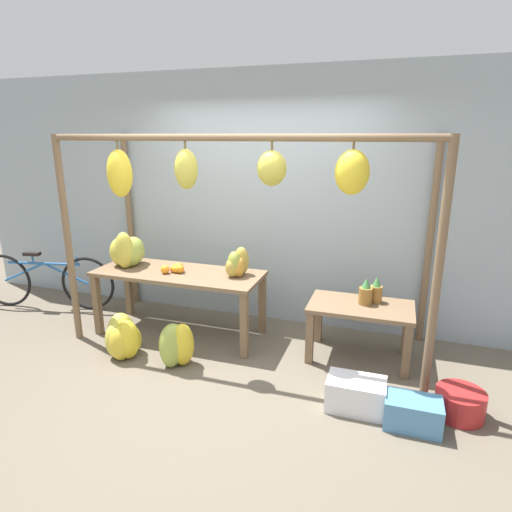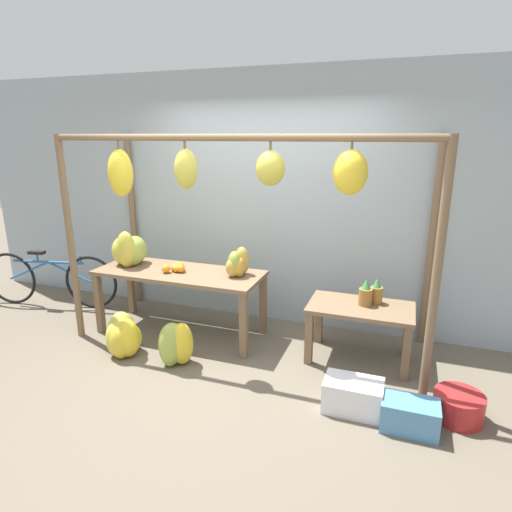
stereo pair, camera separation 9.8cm
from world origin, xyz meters
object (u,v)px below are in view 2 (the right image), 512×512
at_px(banana_pile_ground_right, 175,345).
at_px(blue_bucket, 458,406).
at_px(banana_pile_on_table, 129,251).
at_px(pineapple_cluster, 371,293).
at_px(parked_bicycle, 50,279).
at_px(papaya_pile, 237,264).
at_px(fruit_crate_purple, 410,415).
at_px(orange_pile, 176,268).
at_px(banana_pile_ground_left, 123,337).
at_px(fruit_crate_white, 353,396).

bearing_deg(banana_pile_ground_right, blue_bucket, 0.23).
distance_m(banana_pile_on_table, blue_bucket, 3.52).
relative_size(pineapple_cluster, parked_bicycle, 0.15).
bearing_deg(papaya_pile, blue_bucket, -18.06).
distance_m(banana_pile_on_table, banana_pile_ground_right, 1.31).
relative_size(papaya_pile, fruit_crate_purple, 0.71).
height_order(banana_pile_on_table, parked_bicycle, banana_pile_on_table).
xyz_separation_m(orange_pile, banana_pile_ground_left, (-0.28, -0.61, -0.57)).
height_order(banana_pile_ground_right, blue_bucket, banana_pile_ground_right).
bearing_deg(fruit_crate_white, banana_pile_ground_right, 174.70).
relative_size(fruit_crate_white, fruit_crate_purple, 1.11).
bearing_deg(parked_bicycle, orange_pile, -4.40).
height_order(banana_pile_ground_right, papaya_pile, papaya_pile).
height_order(pineapple_cluster, blue_bucket, pineapple_cluster).
xyz_separation_m(banana_pile_on_table, parked_bicycle, (-1.30, 0.10, -0.52)).
xyz_separation_m(fruit_crate_white, blue_bucket, (0.78, 0.17, -0.02)).
distance_m(orange_pile, fruit_crate_purple, 2.63).
height_order(pineapple_cluster, banana_pile_ground_left, pineapple_cluster).
xyz_separation_m(banana_pile_ground_left, blue_bucket, (3.04, 0.01, -0.08)).
distance_m(banana_pile_on_table, banana_pile_ground_left, 1.01).
height_order(banana_pile_ground_right, parked_bicycle, parked_bicycle).
height_order(banana_pile_ground_left, fruit_crate_purple, banana_pile_ground_left).
height_order(pineapple_cluster, parked_bicycle, pineapple_cluster).
bearing_deg(papaya_pile, banana_pile_on_table, -178.27).
distance_m(banana_pile_ground_right, blue_bucket, 2.46).
distance_m(blue_bucket, papaya_pile, 2.32).
relative_size(pineapple_cluster, banana_pile_ground_left, 0.58).
distance_m(banana_pile_ground_left, parked_bicycle, 1.81).
height_order(parked_bicycle, fruit_crate_purple, parked_bicycle).
xyz_separation_m(pineapple_cluster, banana_pile_ground_right, (-1.70, -0.76, -0.47)).
bearing_deg(banana_pile_on_table, parked_bicycle, 175.54).
xyz_separation_m(pineapple_cluster, papaya_pile, (-1.33, -0.06, 0.17)).
height_order(fruit_crate_white, fruit_crate_purple, fruit_crate_white).
bearing_deg(banana_pile_ground_right, fruit_crate_purple, -6.67).
height_order(blue_bucket, papaya_pile, papaya_pile).
height_order(banana_pile_on_table, papaya_pile, banana_pile_on_table).
bearing_deg(fruit_crate_white, fruit_crate_purple, -12.02).
height_order(fruit_crate_white, papaya_pile, papaya_pile).
bearing_deg(banana_pile_on_table, pineapple_cluster, 2.27).
xyz_separation_m(blue_bucket, papaya_pile, (-2.10, 0.68, 0.73)).
bearing_deg(parked_bicycle, banana_pile_ground_left, -24.76).
height_order(banana_pile_ground_left, parked_bicycle, parked_bicycle).
bearing_deg(parked_bicycle, fruit_crate_white, -13.16).
xyz_separation_m(orange_pile, pineapple_cluster, (2.00, 0.15, -0.09)).
bearing_deg(banana_pile_ground_left, papaya_pile, 36.23).
xyz_separation_m(banana_pile_on_table, fruit_crate_white, (2.60, -0.81, -0.75)).
bearing_deg(banana_pile_ground_left, fruit_crate_white, -3.97).
distance_m(banana_pile_ground_left, fruit_crate_white, 2.27).
bearing_deg(pineapple_cluster, fruit_crate_white, -90.93).
xyz_separation_m(pineapple_cluster, parked_bicycle, (-3.91, -0.00, -0.31)).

